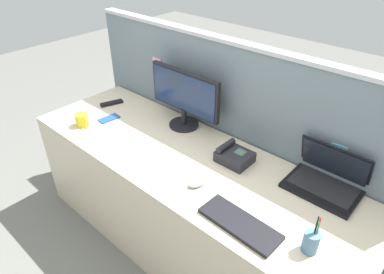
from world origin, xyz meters
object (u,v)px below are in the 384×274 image
at_px(keyboard_main, 240,224).
at_px(cell_phone_blue_case, 109,118).
at_px(desk_phone, 234,156).
at_px(computer_mouse_right_hand, 197,183).
at_px(laptop, 327,178).
at_px(pen_cup, 311,242).
at_px(desktop_monitor, 184,96).
at_px(tv_remote, 112,103).
at_px(coffee_mug, 82,120).

bearing_deg(keyboard_main, cell_phone_blue_case, 173.42).
distance_m(desk_phone, computer_mouse_right_hand, 0.31).
bearing_deg(computer_mouse_right_hand, laptop, 60.18).
xyz_separation_m(pen_cup, cell_phone_blue_case, (-1.57, 0.11, -0.05)).
height_order(desktop_monitor, laptop, desktop_monitor).
height_order(tv_remote, coffee_mug, coffee_mug).
height_order(laptop, pen_cup, laptop).
height_order(desk_phone, cell_phone_blue_case, desk_phone).
relative_size(keyboard_main, computer_mouse_right_hand, 3.96).
relative_size(laptop, desk_phone, 1.92).
relative_size(desk_phone, computer_mouse_right_hand, 1.92).
relative_size(computer_mouse_right_hand, cell_phone_blue_case, 0.69).
height_order(pen_cup, cell_phone_blue_case, pen_cup).
relative_size(desktop_monitor, tv_remote, 3.30).
relative_size(keyboard_main, coffee_mug, 3.17).
distance_m(desktop_monitor, coffee_mug, 0.73).
distance_m(laptop, desk_phone, 0.52).
height_order(desktop_monitor, coffee_mug, desktop_monitor).
xyz_separation_m(desktop_monitor, laptop, (0.99, 0.03, -0.17)).
bearing_deg(pen_cup, keyboard_main, -164.64).
xyz_separation_m(desktop_monitor, desk_phone, (0.49, -0.11, -0.19)).
height_order(pen_cup, tv_remote, pen_cup).
xyz_separation_m(keyboard_main, coffee_mug, (-1.33, 0.03, 0.03)).
bearing_deg(cell_phone_blue_case, desktop_monitor, 39.23).
distance_m(desktop_monitor, computer_mouse_right_hand, 0.67).
distance_m(computer_mouse_right_hand, pen_cup, 0.64).
relative_size(computer_mouse_right_hand, coffee_mug, 0.80).
height_order(cell_phone_blue_case, tv_remote, tv_remote).
relative_size(computer_mouse_right_hand, tv_remote, 0.59).
height_order(laptop, desk_phone, laptop).
xyz_separation_m(keyboard_main, cell_phone_blue_case, (-1.27, 0.20, -0.01)).
xyz_separation_m(laptop, tv_remote, (-1.62, -0.18, -0.05)).
bearing_deg(tv_remote, desktop_monitor, 32.66).
height_order(cell_phone_blue_case, coffee_mug, coffee_mug).
distance_m(desk_phone, pen_cup, 0.69).
bearing_deg(coffee_mug, computer_mouse_right_hand, 3.01).
bearing_deg(coffee_mug, tv_remote, 108.02).
bearing_deg(laptop, pen_cup, -74.32).
height_order(keyboard_main, tv_remote, keyboard_main).
distance_m(desk_phone, keyboard_main, 0.50).
relative_size(laptop, computer_mouse_right_hand, 3.70).
bearing_deg(laptop, desk_phone, -163.80).
bearing_deg(pen_cup, cell_phone_blue_case, 175.82).
distance_m(computer_mouse_right_hand, cell_phone_blue_case, 0.94).
relative_size(laptop, pen_cup, 1.96).
distance_m(desktop_monitor, laptop, 1.01).
distance_m(desktop_monitor, cell_phone_blue_case, 0.59).
xyz_separation_m(desktop_monitor, keyboard_main, (0.81, -0.50, -0.21)).
height_order(laptop, coffee_mug, laptop).
xyz_separation_m(laptop, cell_phone_blue_case, (-1.45, -0.33, -0.05)).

